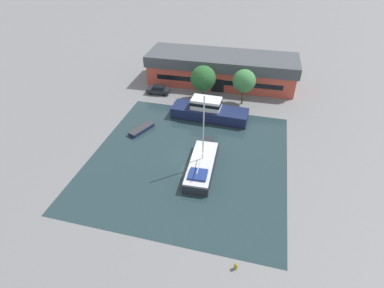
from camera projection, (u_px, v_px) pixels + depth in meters
ground_plane at (188, 158)px, 41.88m from camera, size 440.00×440.00×0.00m
water_canal at (188, 158)px, 41.88m from camera, size 26.82×28.08×0.01m
warehouse_building at (221, 69)px, 60.41m from camera, size 29.82×10.12×5.82m
quay_tree_near_building at (244, 81)px, 52.13m from camera, size 4.04×4.04×6.45m
quay_tree_by_water at (203, 79)px, 53.64m from camera, size 4.59×4.59×6.45m
parked_car at (158, 90)px, 57.49m from camera, size 4.45×2.25×1.63m
sailboat_moored at (202, 165)px, 39.70m from camera, size 3.68×10.97×10.57m
motor_cruiser at (209, 111)px, 49.96m from camera, size 12.87×4.38×3.51m
small_dinghy at (142, 129)px, 47.31m from camera, size 3.16×4.80×0.61m
mooring_bollard at (236, 266)px, 28.23m from camera, size 0.35×0.35×0.76m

